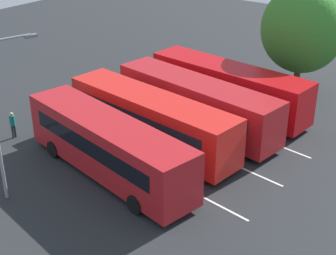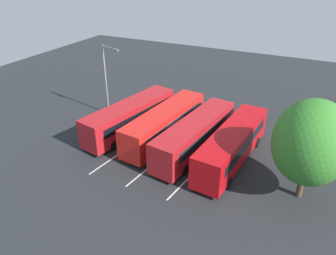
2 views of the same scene
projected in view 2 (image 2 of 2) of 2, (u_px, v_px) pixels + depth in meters
The scene contains 11 objects.
ground_plane at pixel (177, 145), 29.96m from camera, with size 71.81×71.81×0.00m, color #232628.
bus_far_left at pixel (232, 144), 26.77m from camera, with size 11.27×3.43×3.06m.
bus_center_left at pixel (195, 134), 28.23m from camera, with size 11.31×3.89×3.06m.
bus_center_right at pixel (165, 123), 30.16m from camera, with size 11.29×3.66×3.06m.
bus_far_right at pixel (131, 116), 31.47m from camera, with size 11.34×4.45×3.06m.
pedestrian at pixel (162, 97), 37.72m from camera, with size 0.33×0.33×1.62m.
street_lamp at pixel (107, 76), 33.73m from camera, with size 0.85×2.46×7.73m.
depot_tree at pixel (311, 143), 21.39m from camera, with size 5.75×5.17×7.60m.
lane_stripe_outer_left at pixel (213, 154), 28.58m from camera, with size 14.94×0.12×0.01m, color silver.
lane_stripe_inner_left at pixel (177, 145), 29.95m from camera, with size 14.94×0.12×0.01m, color silver.
lane_stripe_inner_right at pixel (145, 136), 31.33m from camera, with size 14.94×0.12×0.01m, color silver.
Camera 2 is at (-23.41, -10.51, 15.57)m, focal length 34.05 mm.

